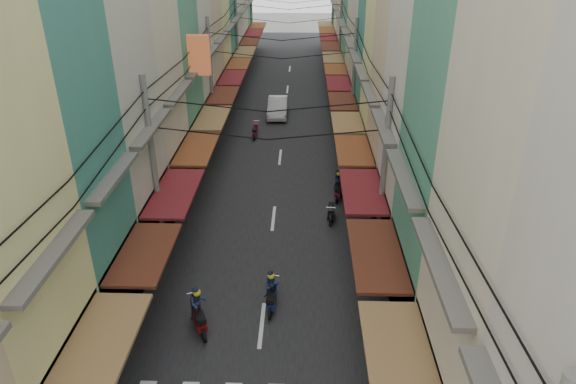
% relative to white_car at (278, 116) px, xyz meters
% --- Properties ---
extents(ground, '(160.00, 160.00, 0.00)m').
position_rel_white_car_xyz_m(ground, '(0.55, -22.46, 0.00)').
color(ground, slate).
rests_on(ground, ground).
extents(road, '(10.00, 80.00, 0.02)m').
position_rel_white_car_xyz_m(road, '(0.55, -2.46, 0.01)').
color(road, black).
rests_on(road, ground).
extents(sidewalk_left, '(3.00, 80.00, 0.06)m').
position_rel_white_car_xyz_m(sidewalk_left, '(-5.95, -2.46, 0.03)').
color(sidewalk_left, gray).
rests_on(sidewalk_left, ground).
extents(sidewalk_right, '(3.00, 80.00, 0.06)m').
position_rel_white_car_xyz_m(sidewalk_right, '(7.05, -2.46, 0.03)').
color(sidewalk_right, gray).
rests_on(sidewalk_right, ground).
extents(building_row_right, '(7.80, 68.98, 22.59)m').
position_rel_white_car_xyz_m(building_row_right, '(8.47, -6.02, 9.41)').
color(building_row_right, '#3A7F72').
rests_on(building_row_right, ground).
extents(utility_poles, '(10.20, 66.13, 8.20)m').
position_rel_white_car_xyz_m(utility_poles, '(0.55, -7.45, 6.59)').
color(utility_poles, slate).
rests_on(utility_poles, ground).
extents(white_car, '(5.05, 2.00, 1.78)m').
position_rel_white_car_xyz_m(white_car, '(0.00, 0.00, 0.00)').
color(white_car, '#B9B8BD').
rests_on(white_car, ground).
extents(bicycle, '(1.85, 0.90, 1.22)m').
position_rel_white_car_xyz_m(bicycle, '(8.05, -19.83, 0.00)').
color(bicycle, black).
rests_on(bicycle, ground).
extents(moving_scooters, '(6.22, 21.56, 1.88)m').
position_rel_white_car_xyz_m(moving_scooters, '(0.82, -19.01, 0.52)').
color(moving_scooters, black).
rests_on(moving_scooters, ground).
extents(parked_scooters, '(12.86, 11.88, 1.01)m').
position_rel_white_car_xyz_m(parked_scooters, '(5.16, -26.53, 0.49)').
color(parked_scooters, black).
rests_on(parked_scooters, ground).
extents(pedestrians, '(14.00, 17.99, 2.22)m').
position_rel_white_car_xyz_m(pedestrians, '(-3.68, -21.37, 1.02)').
color(pedestrians, '#2D222D').
rests_on(pedestrians, ground).
extents(market_umbrella, '(2.05, 2.05, 2.16)m').
position_rel_white_car_xyz_m(market_umbrella, '(6.51, -25.34, 1.90)').
color(market_umbrella, '#B2B2B7').
rests_on(market_umbrella, ground).
extents(traffic_sign, '(0.10, 0.57, 2.60)m').
position_rel_white_car_xyz_m(traffic_sign, '(5.33, -22.48, 1.86)').
color(traffic_sign, slate).
rests_on(traffic_sign, ground).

